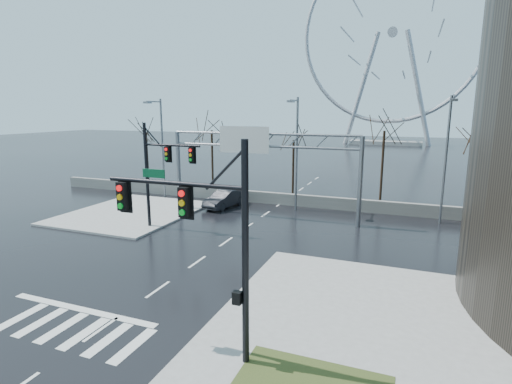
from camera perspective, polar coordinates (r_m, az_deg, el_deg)
The scene contains 17 objects.
ground at distance 21.34m, azimuth -13.84°, elevation -13.37°, with size 260.00×260.00×0.00m, color black.
sidewalk_right_ext at distance 19.81m, azimuth 15.41°, elevation -15.27°, with size 12.00×10.00×0.15m, color gray.
sidewalk_far at distance 36.70m, azimuth -17.25°, elevation -2.82°, with size 10.00×12.00×0.15m, color gray.
barrier_wall at distance 38.38m, azimuth 3.41°, elevation -0.96°, with size 52.00×0.50×1.10m, color slate.
signal_mast_near at distance 13.83m, azimuth -6.84°, elevation -5.38°, with size 5.52×0.41×8.00m.
signal_mast_far at distance 30.38m, azimuth -13.71°, elevation 3.60°, with size 4.72×0.41×8.00m.
sign_gantry at distance 33.04m, azimuth 0.18°, elevation 5.17°, with size 16.36×0.40×7.60m.
streetlight_left at distance 41.27m, azimuth -13.51°, elevation 7.12°, with size 0.50×2.55×10.00m.
streetlight_mid at distance 35.26m, azimuth 5.70°, elevation 6.67°, with size 0.50×2.55×10.00m.
streetlight_right at distance 34.07m, azimuth 25.61°, elevation 5.42°, with size 0.50×2.55×10.00m.
tree_far_left at distance 49.51m, azimuth -15.40°, elevation 7.36°, with size 3.50×3.50×7.00m.
tree_left at distance 44.28m, azimuth -6.33°, elevation 7.77°, with size 3.75×3.75×7.50m.
tree_center at distance 41.94m, azimuth 5.39°, elevation 6.48°, with size 3.25×3.25×6.50m.
tree_right at distance 39.35m, azimuth 17.81°, elevation 7.17°, with size 3.90×3.90×7.80m.
tree_far_right at distance 40.22m, azimuth 29.26°, elevation 5.18°, with size 3.40×3.40×6.80m.
ferris_wheel at distance 112.20m, azimuth 18.87°, elevation 19.87°, with size 45.00×6.00×50.91m.
car at distance 37.23m, azimuth -4.56°, elevation -0.99°, with size 1.68×4.81×1.59m, color black.
Camera 1 is at (11.43, -15.68, 8.89)m, focal length 28.00 mm.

